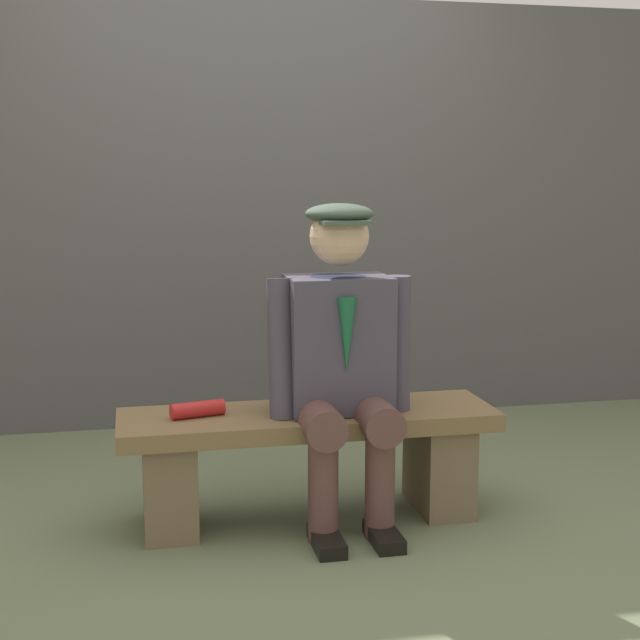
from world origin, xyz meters
TOP-DOWN VIEW (x-y plane):
  - ground_plane at (0.00, 0.00)m, footprint 30.00×30.00m
  - bench at (0.00, 0.00)m, footprint 1.43×0.41m
  - seated_man at (-0.11, 0.05)m, footprint 0.55×0.55m
  - rolled_magazine at (0.42, -0.01)m, footprint 0.21×0.10m
  - stadium_wall at (0.00, -1.54)m, footprint 12.00×0.24m

SIDE VIEW (x-z plane):
  - ground_plane at x=0.00m, z-range 0.00..0.00m
  - bench at x=0.00m, z-range 0.06..0.49m
  - rolled_magazine at x=0.42m, z-range 0.43..0.49m
  - seated_man at x=-0.11m, z-range 0.05..1.26m
  - stadium_wall at x=0.00m, z-range 0.00..2.22m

